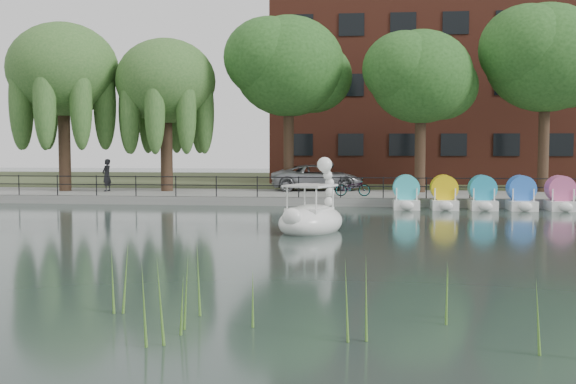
% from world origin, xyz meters
% --- Properties ---
extents(ground_plane, '(120.00, 120.00, 0.00)m').
position_xyz_m(ground_plane, '(0.00, 0.00, 0.00)').
color(ground_plane, '#2F3E3B').
extents(promenade, '(40.00, 6.00, 0.40)m').
position_xyz_m(promenade, '(0.00, 16.00, 0.20)').
color(promenade, gray).
rests_on(promenade, ground_plane).
extents(kerb, '(40.00, 0.25, 0.40)m').
position_xyz_m(kerb, '(0.00, 13.05, 0.20)').
color(kerb, gray).
rests_on(kerb, ground_plane).
extents(land_strip, '(60.00, 22.00, 0.36)m').
position_xyz_m(land_strip, '(0.00, 30.00, 0.18)').
color(land_strip, '#47512D').
rests_on(land_strip, ground_plane).
extents(railing, '(32.00, 0.05, 1.00)m').
position_xyz_m(railing, '(0.00, 13.25, 1.15)').
color(railing, black).
rests_on(railing, promenade).
extents(apartment_building, '(20.00, 10.07, 18.00)m').
position_xyz_m(apartment_building, '(7.00, 29.97, 9.36)').
color(apartment_building, '#4C1E16').
rests_on(apartment_building, land_strip).
extents(willow_left, '(5.88, 5.88, 9.01)m').
position_xyz_m(willow_left, '(-13.00, 16.50, 6.87)').
color(willow_left, '#473323').
rests_on(willow_left, promenade).
extents(willow_mid, '(5.32, 5.32, 8.15)m').
position_xyz_m(willow_mid, '(-7.50, 17.00, 6.25)').
color(willow_mid, '#473323').
rests_on(willow_mid, promenade).
extents(broadleaf_center, '(6.00, 6.00, 9.25)m').
position_xyz_m(broadleaf_center, '(-1.00, 18.00, 7.06)').
color(broadleaf_center, '#473323').
rests_on(broadleaf_center, promenade).
extents(broadleaf_right, '(5.40, 5.40, 8.32)m').
position_xyz_m(broadleaf_right, '(6.00, 17.50, 6.39)').
color(broadleaf_right, '#473323').
rests_on(broadleaf_right, promenade).
extents(broadleaf_far, '(6.30, 6.30, 9.71)m').
position_xyz_m(broadleaf_far, '(12.50, 18.50, 7.40)').
color(broadleaf_far, '#473323').
rests_on(broadleaf_far, promenade).
extents(minivan, '(3.70, 6.14, 1.60)m').
position_xyz_m(minivan, '(0.51, 18.36, 1.20)').
color(minivan, gray).
rests_on(minivan, promenade).
extents(bicycle, '(0.64, 1.73, 1.00)m').
position_xyz_m(bicycle, '(2.54, 14.31, 0.90)').
color(bicycle, gray).
rests_on(bicycle, promenade).
extents(pedestrian, '(0.62, 0.80, 1.98)m').
position_xyz_m(pedestrian, '(-10.59, 16.30, 1.39)').
color(pedestrian, black).
rests_on(pedestrian, promenade).
extents(swan_boat, '(2.92, 3.47, 2.52)m').
position_xyz_m(swan_boat, '(1.38, 3.39, 0.55)').
color(swan_boat, white).
rests_on(swan_boat, ground_plane).
extents(pedal_boat_row, '(9.65, 1.70, 1.40)m').
position_xyz_m(pedal_boat_row, '(9.26, 12.25, 0.61)').
color(pedal_boat_row, white).
rests_on(pedal_boat_row, ground_plane).
extents(reed_bank, '(24.00, 2.40, 1.20)m').
position_xyz_m(reed_bank, '(2.00, -9.50, 0.60)').
color(reed_bank, '#669938').
rests_on(reed_bank, ground_plane).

